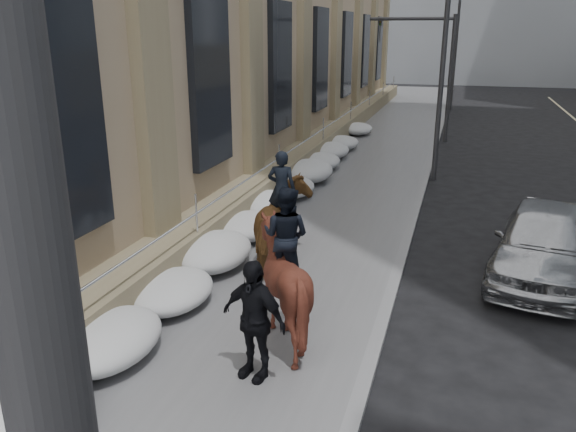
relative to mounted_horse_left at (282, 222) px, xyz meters
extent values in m
plane|color=black|center=(-0.07, -4.49, -1.17)|extent=(140.00, 140.00, 0.00)
cube|color=#5A5A5D|center=(-0.07, 5.51, -1.11)|extent=(5.00, 80.00, 0.12)
cube|color=slate|center=(2.55, 5.51, -1.11)|extent=(0.24, 80.00, 0.12)
cube|color=#7A6B4E|center=(-2.32, 15.51, -0.72)|extent=(1.10, 44.00, 0.90)
cylinder|color=silver|center=(-1.87, 15.51, 0.18)|extent=(0.06, 42.00, 0.06)
cube|color=black|center=(-2.77, 8.51, 2.83)|extent=(0.20, 2.20, 4.50)
cylinder|color=#2D2D30|center=(2.83, 9.51, 2.83)|extent=(0.18, 0.18, 8.00)
cylinder|color=#2D2D30|center=(2.83, 29.51, 2.83)|extent=(0.18, 0.18, 8.00)
cylinder|color=#2D2D30|center=(2.93, 17.51, 1.83)|extent=(0.20, 0.20, 6.00)
cylinder|color=#2D2D30|center=(0.93, 17.51, 4.63)|extent=(4.00, 0.16, 0.16)
imported|color=black|center=(-0.57, 17.51, 4.13)|extent=(0.18, 0.22, 1.10)
ellipsoid|color=#B9BCC0|center=(-1.52, -4.49, -0.71)|extent=(1.50, 2.10, 0.68)
ellipsoid|color=#B9BCC0|center=(-1.47, -0.49, -0.69)|extent=(1.60, 2.20, 0.72)
ellipsoid|color=#B9BCC0|center=(-1.57, 3.51, -0.73)|extent=(1.40, 2.00, 0.64)
ellipsoid|color=#B9BCC0|center=(-1.42, 7.51, -0.67)|extent=(1.70, 2.30, 0.76)
ellipsoid|color=#B9BCC0|center=(-1.52, 11.51, -0.72)|extent=(1.50, 2.10, 0.66)
imported|color=#4A3016|center=(0.00, -0.01, -0.07)|extent=(1.29, 2.41, 1.95)
imported|color=black|center=(0.00, 0.14, 0.73)|extent=(0.67, 0.48, 1.72)
imported|color=#3E1A11|center=(0.95, -2.99, -0.02)|extent=(1.89, 2.07, 2.05)
imported|color=black|center=(0.95, -2.84, 0.78)|extent=(0.92, 0.76, 1.72)
imported|color=black|center=(0.89, -4.24, -0.08)|extent=(1.22, 0.77, 1.93)
imported|color=#95989C|center=(5.60, 1.38, -0.34)|extent=(2.84, 5.13, 1.65)
camera|label=1|loc=(3.61, -11.30, 4.06)|focal=35.00mm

